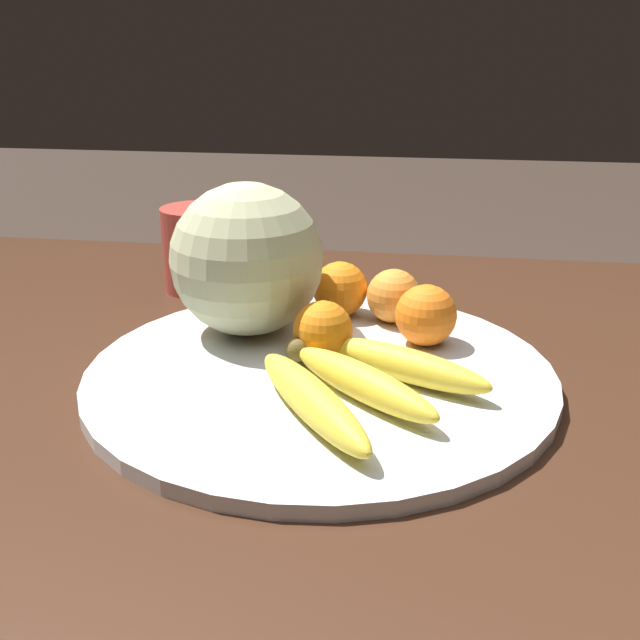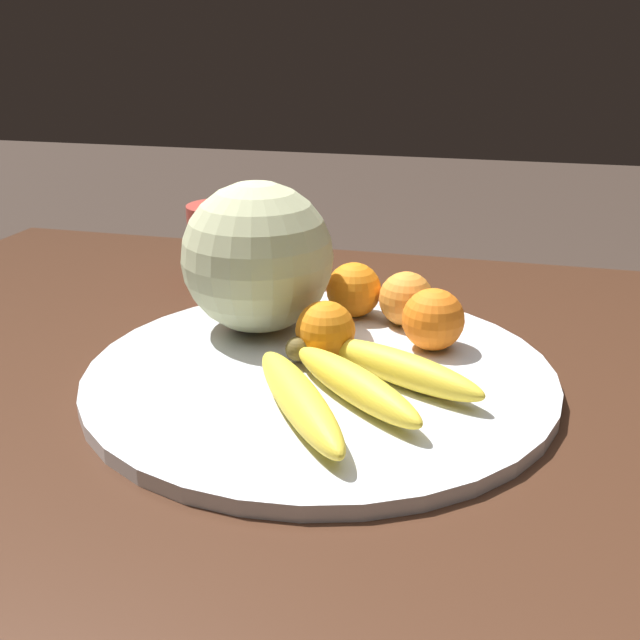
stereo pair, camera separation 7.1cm
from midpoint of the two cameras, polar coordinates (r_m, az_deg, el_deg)
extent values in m
cube|color=#3D2316|center=(0.78, -0.99, -4.94)|extent=(1.32, 0.85, 0.04)
cube|color=#3D2316|center=(1.43, -22.25, -10.15)|extent=(0.07, 0.07, 0.69)
cylinder|color=silver|center=(0.73, -2.78, -4.23)|extent=(0.46, 0.46, 0.01)
torus|color=#1E4C56|center=(0.73, -2.78, -4.13)|extent=(0.46, 0.46, 0.01)
sphere|color=#B2B789|center=(0.80, -8.15, 4.55)|extent=(0.16, 0.16, 0.16)
sphere|color=brown|center=(0.73, -4.57, -2.34)|extent=(0.02, 0.02, 0.02)
ellipsoid|color=yellow|center=(0.63, -3.84, -6.20)|extent=(0.14, 0.18, 0.03)
ellipsoid|color=yellow|center=(0.66, 0.23, -4.87)|extent=(0.15, 0.14, 0.03)
ellipsoid|color=yellow|center=(0.70, 3.61, -3.48)|extent=(0.17, 0.11, 0.03)
sphere|color=orange|center=(0.85, -0.84, 2.34)|extent=(0.06, 0.06, 0.06)
sphere|color=orange|center=(0.78, 5.49, 0.32)|extent=(0.06, 0.06, 0.06)
sphere|color=orange|center=(0.74, -2.53, -0.85)|extent=(0.06, 0.06, 0.06)
sphere|color=orange|center=(0.84, 3.22, 1.80)|extent=(0.06, 0.06, 0.06)
cylinder|color=#B74238|center=(1.00, -11.28, 5.32)|extent=(0.09, 0.09, 0.11)
torus|color=#B74238|center=(0.97, -8.95, 5.27)|extent=(0.07, 0.04, 0.07)
camera|label=1|loc=(0.04, -92.86, -1.11)|focal=42.00mm
camera|label=2|loc=(0.04, 87.14, 1.11)|focal=42.00mm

